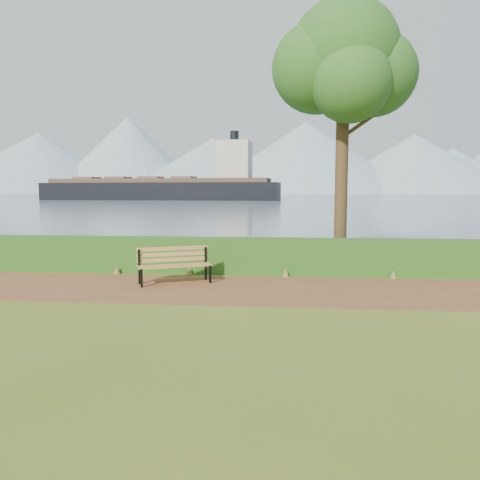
# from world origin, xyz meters

# --- Properties ---
(ground) EXTENTS (140.00, 140.00, 0.00)m
(ground) POSITION_xyz_m (0.00, 0.00, 0.00)
(ground) COLOR #495C1A
(ground) RESTS_ON ground
(path) EXTENTS (40.00, 3.40, 0.01)m
(path) POSITION_xyz_m (0.00, 0.30, 0.01)
(path) COLOR brown
(path) RESTS_ON ground
(hedge) EXTENTS (32.00, 0.85, 1.00)m
(hedge) POSITION_xyz_m (0.00, 2.60, 0.50)
(hedge) COLOR #1B4513
(hedge) RESTS_ON ground
(water) EXTENTS (700.00, 510.00, 0.00)m
(water) POSITION_xyz_m (0.00, 260.00, 0.01)
(water) COLOR slate
(water) RESTS_ON ground
(mountains) EXTENTS (585.00, 190.00, 70.00)m
(mountains) POSITION_xyz_m (-9.17, 406.05, 27.70)
(mountains) COLOR #7E95A8
(mountains) RESTS_ON ground
(bench) EXTENTS (1.91, 1.24, 0.93)m
(bench) POSITION_xyz_m (-1.26, 0.90, 0.54)
(bench) COLOR black
(bench) RESTS_ON ground
(tree) EXTENTS (4.39, 3.66, 8.44)m
(tree) POSITION_xyz_m (3.29, 4.11, 6.27)
(tree) COLOR #342415
(tree) RESTS_ON ground
(cargo_ship) EXTENTS (62.79, 15.15, 18.88)m
(cargo_ship) POSITION_xyz_m (-28.47, 107.97, 2.81)
(cargo_ship) COLOR black
(cargo_ship) RESTS_ON ground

